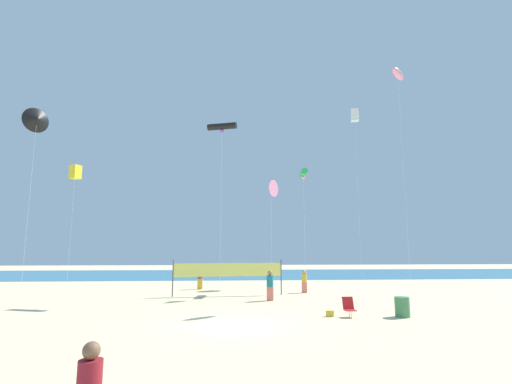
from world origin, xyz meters
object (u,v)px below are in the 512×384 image
(kite_yellow_box, at_px, (75,172))
(folding_beach_chair, at_px, (349,307))
(kite_green_tube, at_px, (303,174))
(trash_barrel, at_px, (402,307))
(volleyball_net, at_px, (228,271))
(kite_black_tube, at_px, (222,127))
(kite_white_box, at_px, (355,116))
(kite_pink_delta, at_px, (271,189))
(beachgoer_teal_shirt, at_px, (270,284))
(beachgoer_mustard_shirt, at_px, (304,280))
(beach_handbag, at_px, (330,314))
(kite_black_delta, at_px, (37,120))
(kite_pink_inflatable, at_px, (398,75))
(beachgoer_plum_shirt, at_px, (200,277))

(kite_yellow_box, bearing_deg, folding_beach_chair, -35.94)
(kite_green_tube, bearing_deg, trash_barrel, -78.73)
(folding_beach_chair, relative_size, kite_yellow_box, 0.09)
(volleyball_net, xyz_separation_m, kite_green_tube, (5.89, 2.78, 7.48))
(kite_black_tube, bearing_deg, folding_beach_chair, -49.24)
(kite_white_box, bearing_deg, folding_beach_chair, -111.37)
(folding_beach_chair, bearing_deg, kite_pink_delta, 116.66)
(folding_beach_chair, xyz_separation_m, kite_green_tube, (0.20, 11.15, 8.65))
(folding_beach_chair, bearing_deg, volleyball_net, 133.12)
(beachgoer_teal_shirt, bearing_deg, beachgoer_mustard_shirt, 38.76)
(beachgoer_mustard_shirt, xyz_separation_m, kite_white_box, (6.93, 7.52, 15.53))
(trash_barrel, distance_m, kite_white_box, 24.05)
(beach_handbag, relative_size, kite_white_box, 0.02)
(beachgoer_teal_shirt, bearing_deg, kite_yellow_box, 138.61)
(beach_handbag, bearing_deg, kite_white_box, 65.97)
(folding_beach_chair, relative_size, kite_white_box, 0.05)
(beachgoer_mustard_shirt, relative_size, kite_white_box, 0.10)
(folding_beach_chair, distance_m, kite_green_tube, 14.11)
(beachgoer_mustard_shirt, relative_size, volleyball_net, 0.22)
(kite_white_box, bearing_deg, kite_black_delta, -158.09)
(trash_barrel, relative_size, beach_handbag, 2.68)
(kite_pink_delta, bearing_deg, kite_black_delta, -175.06)
(volleyball_net, height_order, kite_black_delta, kite_black_delta)
(folding_beach_chair, relative_size, kite_pink_inflatable, 0.06)
(kite_black_tube, bearing_deg, kite_green_tube, 31.30)
(beachgoer_teal_shirt, bearing_deg, trash_barrel, -61.96)
(beachgoer_mustard_shirt, height_order, kite_pink_delta, kite_pink_delta)
(kite_black_delta, xyz_separation_m, kite_pink_inflatable, (24.43, -1.34, 3.36))
(beachgoer_mustard_shirt, height_order, trash_barrel, beachgoer_mustard_shirt)
(beachgoer_plum_shirt, xyz_separation_m, beach_handbag, (7.06, -12.55, -0.83))
(trash_barrel, relative_size, volleyball_net, 0.12)
(beachgoer_teal_shirt, xyz_separation_m, kite_white_box, (9.86, 11.51, 15.43))
(beachgoer_teal_shirt, distance_m, volleyball_net, 3.74)
(beach_handbag, relative_size, kite_pink_delta, 0.04)
(folding_beach_chair, distance_m, volleyball_net, 10.19)
(beachgoer_plum_shirt, relative_size, kite_pink_inflatable, 0.12)
(beachgoer_plum_shirt, bearing_deg, beachgoer_mustard_shirt, -23.55)
(kite_black_tube, distance_m, kite_pink_delta, 5.56)
(volleyball_net, xyz_separation_m, kite_white_box, (12.45, 8.89, 14.78))
(folding_beach_chair, distance_m, kite_black_tube, 14.61)
(beachgoer_mustard_shirt, relative_size, kite_black_delta, 0.13)
(beach_handbag, bearing_deg, trash_barrel, -6.02)
(beachgoer_mustard_shirt, xyz_separation_m, kite_black_delta, (-18.40, -2.67, 10.82))
(trash_barrel, xyz_separation_m, kite_black_tube, (-8.71, 7.46, 11.07))
(kite_black_tube, bearing_deg, kite_white_box, 37.66)
(volleyball_net, distance_m, beach_handbag, 9.66)
(beachgoer_plum_shirt, height_order, kite_black_delta, kite_black_delta)
(kite_green_tube, distance_m, kite_pink_inflatable, 9.83)
(volleyball_net, bearing_deg, kite_black_delta, -174.25)
(folding_beach_chair, bearing_deg, beachgoer_teal_shirt, 127.28)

